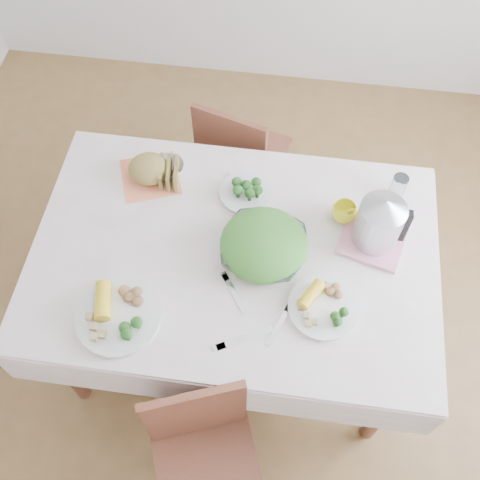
# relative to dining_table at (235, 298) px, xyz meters

# --- Properties ---
(floor) EXTENTS (3.60, 3.60, 0.00)m
(floor) POSITION_rel_dining_table_xyz_m (0.00, 0.00, -0.38)
(floor) COLOR brown
(floor) RESTS_ON ground
(dining_table) EXTENTS (1.40, 0.90, 0.75)m
(dining_table) POSITION_rel_dining_table_xyz_m (0.00, 0.00, 0.00)
(dining_table) COLOR brown
(dining_table) RESTS_ON floor
(tablecloth) EXTENTS (1.50, 1.00, 0.01)m
(tablecloth) POSITION_rel_dining_table_xyz_m (0.00, 0.00, 0.38)
(tablecloth) COLOR white
(tablecloth) RESTS_ON dining_table
(chair_near) EXTENTS (0.47, 0.47, 0.81)m
(chair_near) POSITION_rel_dining_table_xyz_m (0.01, -0.71, 0.09)
(chair_near) COLOR brown
(chair_near) RESTS_ON floor
(chair_far) EXTENTS (0.46, 0.46, 0.82)m
(chair_far) POSITION_rel_dining_table_xyz_m (-0.06, 0.78, 0.09)
(chair_far) COLOR brown
(chair_far) RESTS_ON floor
(salad_bowl) EXTENTS (0.33, 0.33, 0.07)m
(salad_bowl) POSITION_rel_dining_table_xyz_m (0.11, 0.01, 0.42)
(salad_bowl) COLOR white
(salad_bowl) RESTS_ON tablecloth
(dinner_plate_left) EXTENTS (0.33, 0.33, 0.02)m
(dinner_plate_left) POSITION_rel_dining_table_xyz_m (-0.35, -0.31, 0.40)
(dinner_plate_left) COLOR white
(dinner_plate_left) RESTS_ON tablecloth
(dinner_plate_right) EXTENTS (0.35, 0.35, 0.02)m
(dinner_plate_right) POSITION_rel_dining_table_xyz_m (0.34, -0.18, 0.40)
(dinner_plate_right) COLOR white
(dinner_plate_right) RESTS_ON tablecloth
(broccoli_plate) EXTENTS (0.23, 0.23, 0.02)m
(broccoli_plate) POSITION_rel_dining_table_xyz_m (0.01, 0.27, 0.40)
(broccoli_plate) COLOR beige
(broccoli_plate) RESTS_ON tablecloth
(napkin) EXTENTS (0.29, 0.29, 0.00)m
(napkin) POSITION_rel_dining_table_xyz_m (-0.38, 0.30, 0.39)
(napkin) COLOR #FF8556
(napkin) RESTS_ON tablecloth
(bread_loaf) EXTENTS (0.19, 0.18, 0.10)m
(bread_loaf) POSITION_rel_dining_table_xyz_m (-0.38, 0.30, 0.45)
(bread_loaf) COLOR olive
(bread_loaf) RESTS_ON napkin
(fruit_bowl) EXTENTS (0.16, 0.16, 0.04)m
(fruit_bowl) POSITION_rel_dining_table_xyz_m (-0.31, 0.34, 0.41)
(fruit_bowl) COLOR white
(fruit_bowl) RESTS_ON tablecloth
(yellow_mug) EXTENTS (0.12, 0.12, 0.07)m
(yellow_mug) POSITION_rel_dining_table_xyz_m (0.39, 0.21, 0.42)
(yellow_mug) COLOR yellow
(yellow_mug) RESTS_ON tablecloth
(glass_tumbler) EXTENTS (0.08, 0.08, 0.11)m
(glass_tumbler) POSITION_rel_dining_table_xyz_m (0.59, 0.34, 0.45)
(glass_tumbler) COLOR white
(glass_tumbler) RESTS_ON tablecloth
(pink_tray) EXTENTS (0.28, 0.28, 0.02)m
(pink_tray) POSITION_rel_dining_table_xyz_m (0.51, 0.12, 0.40)
(pink_tray) COLOR pink
(pink_tray) RESTS_ON tablecloth
(electric_kettle) EXTENTS (0.21, 0.21, 0.23)m
(electric_kettle) POSITION_rel_dining_table_xyz_m (0.51, 0.12, 0.51)
(electric_kettle) COLOR #B2B5BA
(electric_kettle) RESTS_ON pink_tray
(fork_left) EXTENTS (0.12, 0.16, 0.00)m
(fork_left) POSITION_rel_dining_table_xyz_m (0.03, -0.17, 0.39)
(fork_left) COLOR silver
(fork_left) RESTS_ON tablecloth
(fork_right) EXTENTS (0.08, 0.16, 0.00)m
(fork_right) POSITION_rel_dining_table_xyz_m (0.19, -0.27, 0.39)
(fork_right) COLOR silver
(fork_right) RESTS_ON tablecloth
(knife) EXTENTS (0.19, 0.12, 0.00)m
(knife) POSITION_rel_dining_table_xyz_m (0.08, -0.33, 0.39)
(knife) COLOR silver
(knife) RESTS_ON tablecloth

